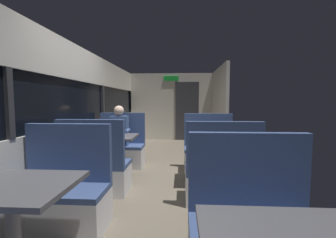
# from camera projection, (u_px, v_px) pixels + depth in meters

# --- Properties ---
(ground_plane) EXTENTS (3.30, 9.20, 0.02)m
(ground_plane) POSITION_uv_depth(u_px,v_px,m) (159.00, 183.00, 3.75)
(ground_plane) COLOR #665B4C
(carriage_window_panel_left) EXTENTS (0.09, 8.48, 2.30)m
(carriage_window_panel_left) POSITION_uv_depth(u_px,v_px,m) (72.00, 116.00, 3.75)
(carriage_window_panel_left) COLOR beige
(carriage_window_panel_left) RESTS_ON ground_plane
(carriage_end_bulkhead) EXTENTS (2.90, 0.11, 2.30)m
(carriage_end_bulkhead) POSITION_uv_depth(u_px,v_px,m) (173.00, 107.00, 7.83)
(carriage_end_bulkhead) COLOR beige
(carriage_end_bulkhead) RESTS_ON ground_plane
(carriage_aisle_panel_right) EXTENTS (0.08, 2.40, 2.30)m
(carriage_aisle_panel_right) POSITION_uv_depth(u_px,v_px,m) (219.00, 108.00, 6.55)
(carriage_aisle_panel_right) COLOR beige
(carriage_aisle_panel_right) RESTS_ON ground_plane
(dining_table_near_window) EXTENTS (0.90, 0.70, 0.74)m
(dining_table_near_window) POSITION_uv_depth(u_px,v_px,m) (12.00, 197.00, 1.67)
(dining_table_near_window) COLOR #9E9EA3
(dining_table_near_window) RESTS_ON ground_plane
(bench_near_window_facing_entry) EXTENTS (0.95, 0.50, 1.10)m
(bench_near_window_facing_entry) POSITION_uv_depth(u_px,v_px,m) (63.00, 198.00, 2.39)
(bench_near_window_facing_entry) COLOR silver
(bench_near_window_facing_entry) RESTS_ON ground_plane
(dining_table_mid_window) EXTENTS (0.90, 0.70, 0.74)m
(dining_table_mid_window) POSITION_uv_depth(u_px,v_px,m) (110.00, 141.00, 3.98)
(dining_table_mid_window) COLOR #9E9EA3
(dining_table_mid_window) RESTS_ON ground_plane
(bench_mid_window_facing_end) EXTENTS (0.95, 0.50, 1.10)m
(bench_mid_window_facing_end) POSITION_uv_depth(u_px,v_px,m) (96.00, 171.00, 3.31)
(bench_mid_window_facing_end) COLOR silver
(bench_mid_window_facing_end) RESTS_ON ground_plane
(bench_mid_window_facing_entry) EXTENTS (0.95, 0.50, 1.10)m
(bench_mid_window_facing_entry) POSITION_uv_depth(u_px,v_px,m) (121.00, 150.00, 4.70)
(bench_mid_window_facing_entry) COLOR silver
(bench_mid_window_facing_entry) RESTS_ON ground_plane
(bench_front_aisle_facing_entry) EXTENTS (0.95, 0.50, 1.10)m
(bench_front_aisle_facing_entry) POSITION_uv_depth(u_px,v_px,m) (252.00, 238.00, 1.69)
(bench_front_aisle_facing_entry) COLOR silver
(bench_front_aisle_facing_entry) RESTS_ON ground_plane
(dining_table_rear_aisle) EXTENTS (0.90, 0.70, 0.74)m
(dining_table_rear_aisle) POSITION_uv_depth(u_px,v_px,m) (214.00, 145.00, 3.67)
(dining_table_rear_aisle) COLOR #9E9EA3
(dining_table_rear_aisle) RESTS_ON ground_plane
(bench_rear_aisle_facing_end) EXTENTS (0.95, 0.50, 1.10)m
(bench_rear_aisle_facing_end) POSITION_uv_depth(u_px,v_px,m) (221.00, 178.00, 3.00)
(bench_rear_aisle_facing_end) COLOR silver
(bench_rear_aisle_facing_end) RESTS_ON ground_plane
(bench_rear_aisle_facing_entry) EXTENTS (0.95, 0.50, 1.10)m
(bench_rear_aisle_facing_entry) POSITION_uv_depth(u_px,v_px,m) (209.00, 154.00, 4.39)
(bench_rear_aisle_facing_entry) COLOR silver
(bench_rear_aisle_facing_entry) RESTS_ON ground_plane
(seated_passenger) EXTENTS (0.47, 0.55, 1.26)m
(seated_passenger) POSITION_uv_depth(u_px,v_px,m) (120.00, 141.00, 4.61)
(seated_passenger) COLOR #26262D
(seated_passenger) RESTS_ON ground_plane
(coffee_cup_primary) EXTENTS (0.07, 0.07, 0.09)m
(coffee_cup_primary) POSITION_uv_depth(u_px,v_px,m) (215.00, 137.00, 3.51)
(coffee_cup_primary) COLOR white
(coffee_cup_primary) RESTS_ON dining_table_rear_aisle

